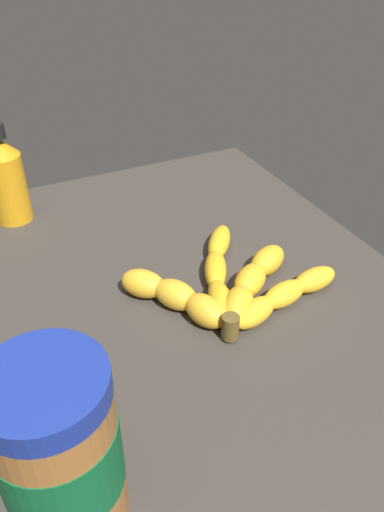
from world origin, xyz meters
TOP-DOWN VIEW (x-y plane):
  - ground_plane at (0.00, 0.00)cm, footprint 70.18×59.08cm
  - banana_bunch at (4.82, 5.95)cm, footprint 21.12×26.63cm
  - peanut_butter_jar at (22.97, -18.67)cm, footprint 9.13×9.13cm
  - honey_bottle at (-26.03, -15.19)cm, footprint 5.56×5.56cm

SIDE VIEW (x-z plane):
  - ground_plane at x=0.00cm, z-range -3.92..0.00cm
  - banana_bunch at x=4.82cm, z-range -0.15..3.42cm
  - honey_bottle at x=-26.03cm, z-range -0.77..14.53cm
  - peanut_butter_jar at x=22.97cm, z-range -0.07..15.88cm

